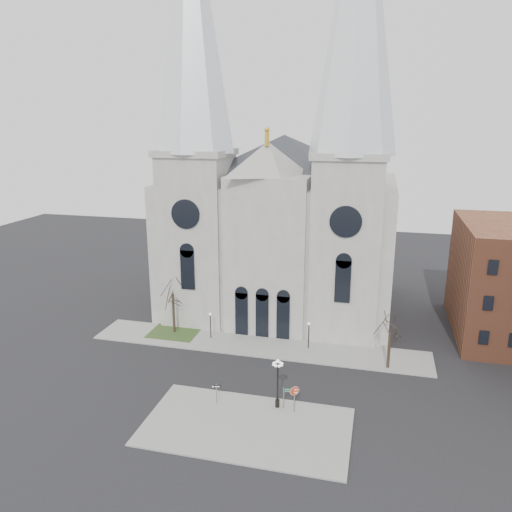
% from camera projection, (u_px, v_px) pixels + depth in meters
% --- Properties ---
extents(ground, '(160.00, 160.00, 0.00)m').
position_uv_depth(ground, '(230.00, 393.00, 48.92)').
color(ground, black).
rests_on(ground, ground).
extents(sidewalk_near, '(18.00, 10.00, 0.14)m').
position_uv_depth(sidewalk_near, '(247.00, 426.00, 43.52)').
color(sidewalk_near, gray).
rests_on(sidewalk_near, ground).
extents(sidewalk_far, '(40.00, 6.00, 0.14)m').
position_uv_depth(sidewalk_far, '(257.00, 345.00, 59.20)').
color(sidewalk_far, gray).
rests_on(sidewalk_far, ground).
extents(grass_patch, '(6.00, 5.00, 0.18)m').
position_uv_depth(grass_patch, '(175.00, 332.00, 62.71)').
color(grass_patch, '#2A431C').
rests_on(grass_patch, ground).
extents(cathedral, '(33.00, 26.66, 54.00)m').
position_uv_depth(cathedral, '(279.00, 178.00, 65.43)').
color(cathedral, '#99968F').
rests_on(cathedral, ground).
extents(tree_left, '(3.20, 3.20, 7.50)m').
position_uv_depth(tree_left, '(173.00, 291.00, 61.26)').
color(tree_left, black).
rests_on(tree_left, ground).
extents(tree_right, '(3.20, 3.20, 6.00)m').
position_uv_depth(tree_right, '(391.00, 330.00, 52.64)').
color(tree_right, black).
rests_on(tree_right, ground).
extents(ped_lamp_left, '(0.32, 0.32, 3.26)m').
position_uv_depth(ped_lamp_left, '(210.00, 321.00, 60.48)').
color(ped_lamp_left, black).
rests_on(ped_lamp_left, sidewalk_far).
extents(ped_lamp_right, '(0.32, 0.32, 3.26)m').
position_uv_depth(ped_lamp_right, '(309.00, 331.00, 57.66)').
color(ped_lamp_right, black).
rests_on(ped_lamp_right, sidewalk_far).
extents(stop_sign, '(0.92, 0.24, 2.61)m').
position_uv_depth(stop_sign, '(294.00, 394.00, 45.11)').
color(stop_sign, slate).
rests_on(stop_sign, sidewalk_near).
extents(globe_lamp, '(1.30, 1.30, 4.85)m').
position_uv_depth(globe_lamp, '(278.00, 377.00, 45.58)').
color(globe_lamp, black).
rests_on(globe_lamp, sidewalk_near).
extents(one_way_sign, '(0.85, 0.27, 1.99)m').
position_uv_depth(one_way_sign, '(216.00, 390.00, 46.63)').
color(one_way_sign, slate).
rests_on(one_way_sign, sidewalk_near).
extents(street_name_sign, '(0.66, 0.20, 2.09)m').
position_uv_depth(street_name_sign, '(285.00, 396.00, 45.88)').
color(street_name_sign, slate).
rests_on(street_name_sign, sidewalk_near).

